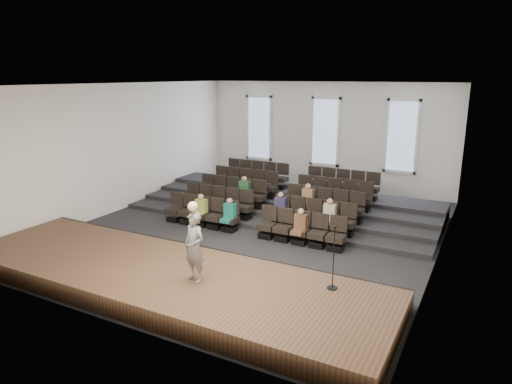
# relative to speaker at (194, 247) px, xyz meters

# --- Properties ---
(ground) EXTENTS (14.00, 14.00, 0.00)m
(ground) POSITION_rel_speaker_xyz_m (-1.13, 5.25, -1.35)
(ground) COLOR black
(ground) RESTS_ON ground
(ceiling) EXTENTS (12.00, 14.00, 0.02)m
(ceiling) POSITION_rel_speaker_xyz_m (-1.13, 5.25, 3.66)
(ceiling) COLOR white
(ceiling) RESTS_ON ground
(wall_back) EXTENTS (12.00, 0.04, 5.00)m
(wall_back) POSITION_rel_speaker_xyz_m (-1.13, 12.27, 1.15)
(wall_back) COLOR white
(wall_back) RESTS_ON ground
(wall_front) EXTENTS (12.00, 0.04, 5.00)m
(wall_front) POSITION_rel_speaker_xyz_m (-1.13, -1.77, 1.15)
(wall_front) COLOR white
(wall_front) RESTS_ON ground
(wall_left) EXTENTS (0.04, 14.00, 5.00)m
(wall_left) POSITION_rel_speaker_xyz_m (-7.15, 5.25, 1.15)
(wall_left) COLOR white
(wall_left) RESTS_ON ground
(wall_right) EXTENTS (0.04, 14.00, 5.00)m
(wall_right) POSITION_rel_speaker_xyz_m (4.89, 5.25, 1.15)
(wall_right) COLOR white
(wall_right) RESTS_ON ground
(stage) EXTENTS (11.80, 3.60, 0.50)m
(stage) POSITION_rel_speaker_xyz_m (-1.13, 0.15, -1.10)
(stage) COLOR #4F3022
(stage) RESTS_ON ground
(stage_lip) EXTENTS (11.80, 0.06, 0.52)m
(stage_lip) POSITION_rel_speaker_xyz_m (-1.13, 1.92, -1.10)
(stage_lip) COLOR black
(stage_lip) RESTS_ON ground
(risers) EXTENTS (11.80, 4.80, 0.60)m
(risers) POSITION_rel_speaker_xyz_m (-1.13, 8.42, -1.16)
(risers) COLOR black
(risers) RESTS_ON ground
(seating_rows) EXTENTS (6.80, 4.70, 1.67)m
(seating_rows) POSITION_rel_speaker_xyz_m (-1.13, 6.79, -0.67)
(seating_rows) COLOR black
(seating_rows) RESTS_ON ground
(windows) EXTENTS (8.44, 0.10, 3.24)m
(windows) POSITION_rel_speaker_xyz_m (-1.13, 12.20, 1.35)
(windows) COLOR white
(windows) RESTS_ON wall_back
(audience) EXTENTS (4.85, 2.64, 1.10)m
(audience) POSITION_rel_speaker_xyz_m (-0.77, 5.55, -0.54)
(audience) COLOR #97AB44
(audience) RESTS_ON seating_rows
(speaker) EXTENTS (0.71, 0.55, 1.71)m
(speaker) POSITION_rel_speaker_xyz_m (0.00, 0.00, 0.00)
(speaker) COLOR #625E5C
(speaker) RESTS_ON stage
(mic_stand) EXTENTS (0.26, 0.26, 1.53)m
(mic_stand) POSITION_rel_speaker_xyz_m (3.06, 1.14, -0.40)
(mic_stand) COLOR black
(mic_stand) RESTS_ON stage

